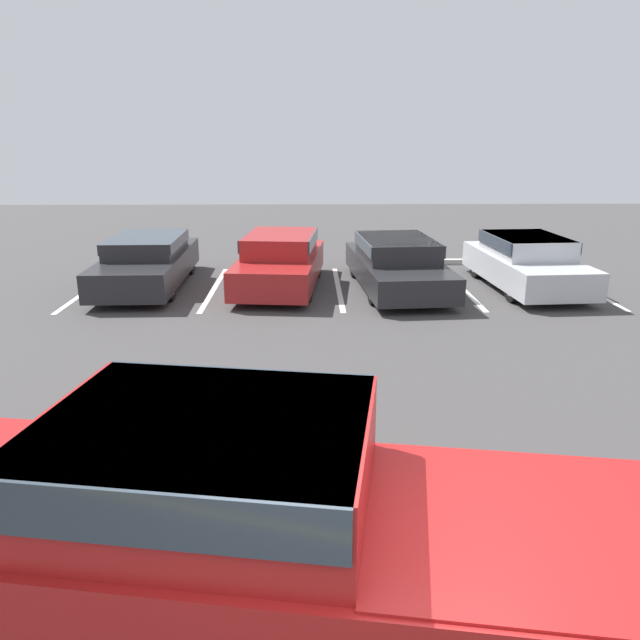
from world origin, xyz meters
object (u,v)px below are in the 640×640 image
at_px(parked_sedan_a, 147,260).
at_px(parked_sedan_b, 280,260).
at_px(pickup_truck, 255,536).
at_px(parked_sedan_d, 526,261).
at_px(parked_sedan_c, 397,262).
at_px(wheel_stop_curb, 464,262).

height_order(parked_sedan_a, parked_sedan_b, parked_sedan_b).
height_order(pickup_truck, parked_sedan_d, pickup_truck).
height_order(parked_sedan_b, parked_sedan_c, parked_sedan_b).
xyz_separation_m(parked_sedan_b, wheel_stop_curb, (5.07, 2.71, -0.61)).
bearing_deg(wheel_stop_curb, parked_sedan_d, -75.41).
bearing_deg(pickup_truck, parked_sedan_d, 71.90).
xyz_separation_m(pickup_truck, parked_sedan_a, (-3.48, 11.08, -0.24)).
height_order(parked_sedan_b, wheel_stop_curb, parked_sedan_b).
relative_size(parked_sedan_c, parked_sedan_d, 1.12).
bearing_deg(parked_sedan_a, parked_sedan_b, 85.11).
relative_size(parked_sedan_a, wheel_stop_curb, 2.43).
bearing_deg(parked_sedan_b, parked_sedan_a, -88.09).
bearing_deg(parked_sedan_b, wheel_stop_curb, 123.65).
bearing_deg(parked_sedan_c, wheel_stop_curb, 136.35).
relative_size(parked_sedan_a, parked_sedan_c, 0.99).
distance_m(parked_sedan_d, wheel_stop_curb, 3.00).
relative_size(pickup_truck, parked_sedan_c, 1.30).
bearing_deg(parked_sedan_d, parked_sedan_c, -93.90).
xyz_separation_m(parked_sedan_a, parked_sedan_d, (9.00, -0.35, 0.02)).
relative_size(parked_sedan_b, parked_sedan_c, 0.93).
bearing_deg(parked_sedan_c, parked_sedan_a, -97.69).
xyz_separation_m(pickup_truck, wheel_stop_curb, (4.79, 13.58, -0.81)).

